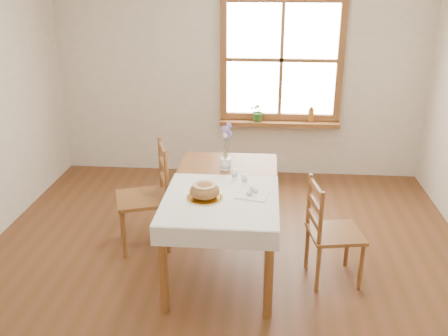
# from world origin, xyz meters

# --- Properties ---
(ground) EXTENTS (5.00, 5.00, 0.00)m
(ground) POSITION_xyz_m (0.00, 0.00, 0.00)
(ground) COLOR brown
(ground) RESTS_ON ground
(room_walls) EXTENTS (4.60, 5.10, 2.65)m
(room_walls) POSITION_xyz_m (0.00, 0.00, 1.71)
(room_walls) COLOR #EFE5CF
(room_walls) RESTS_ON ground
(window) EXTENTS (1.46, 0.08, 1.46)m
(window) POSITION_xyz_m (0.50, 2.47, 1.45)
(window) COLOR brown
(window) RESTS_ON ground
(window_sill) EXTENTS (1.46, 0.20, 0.05)m
(window_sill) POSITION_xyz_m (0.50, 2.40, 0.69)
(window_sill) COLOR brown
(window_sill) RESTS_ON ground
(dining_table) EXTENTS (0.90, 1.60, 0.75)m
(dining_table) POSITION_xyz_m (0.00, 0.30, 0.66)
(dining_table) COLOR brown
(dining_table) RESTS_ON ground
(table_linen) EXTENTS (0.91, 0.99, 0.01)m
(table_linen) POSITION_xyz_m (0.00, -0.00, 0.76)
(table_linen) COLOR white
(table_linen) RESTS_ON dining_table
(chair_left) EXTENTS (0.61, 0.59, 0.99)m
(chair_left) POSITION_xyz_m (-0.78, 0.54, 0.49)
(chair_left) COLOR brown
(chair_left) RESTS_ON ground
(chair_right) EXTENTS (0.50, 0.48, 0.89)m
(chair_right) POSITION_xyz_m (0.93, 0.11, 0.44)
(chair_right) COLOR brown
(chair_right) RESTS_ON ground
(bread_plate) EXTENTS (0.35, 0.35, 0.01)m
(bread_plate) POSITION_xyz_m (-0.12, -0.02, 0.77)
(bread_plate) COLOR white
(bread_plate) RESTS_ON table_linen
(bread_loaf) EXTENTS (0.24, 0.24, 0.13)m
(bread_loaf) POSITION_xyz_m (-0.12, -0.02, 0.84)
(bread_loaf) COLOR #975E35
(bread_loaf) RESTS_ON bread_plate
(egg_napkin) EXTENTS (0.28, 0.25, 0.01)m
(egg_napkin) POSITION_xyz_m (0.25, 0.07, 0.77)
(egg_napkin) COLOR white
(egg_napkin) RESTS_ON table_linen
(eggs) EXTENTS (0.22, 0.20, 0.04)m
(eggs) POSITION_xyz_m (0.25, 0.07, 0.79)
(eggs) COLOR silver
(eggs) RESTS_ON egg_napkin
(salt_shaker) EXTENTS (0.06, 0.06, 0.09)m
(salt_shaker) POSITION_xyz_m (0.08, 0.41, 0.81)
(salt_shaker) COLOR white
(salt_shaker) RESTS_ON table_linen
(pepper_shaker) EXTENTS (0.06, 0.06, 0.09)m
(pepper_shaker) POSITION_xyz_m (0.17, 0.32, 0.80)
(pepper_shaker) COLOR white
(pepper_shaker) RESTS_ON table_linen
(flower_vase) EXTENTS (0.13, 0.13, 0.11)m
(flower_vase) POSITION_xyz_m (-0.01, 0.63, 0.80)
(flower_vase) COLOR white
(flower_vase) RESTS_ON dining_table
(lavender_bouquet) EXTENTS (0.17, 0.17, 0.33)m
(lavender_bouquet) POSITION_xyz_m (-0.01, 0.63, 1.02)
(lavender_bouquet) COLOR #745CA3
(lavender_bouquet) RESTS_ON flower_vase
(potted_plant) EXTENTS (0.23, 0.26, 0.19)m
(potted_plant) POSITION_xyz_m (0.25, 2.40, 0.81)
(potted_plant) COLOR #316829
(potted_plant) RESTS_ON window_sill
(amber_bottle) EXTENTS (0.09, 0.09, 0.19)m
(amber_bottle) POSITION_xyz_m (0.88, 2.40, 0.81)
(amber_bottle) COLOR #A4641E
(amber_bottle) RESTS_ON window_sill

